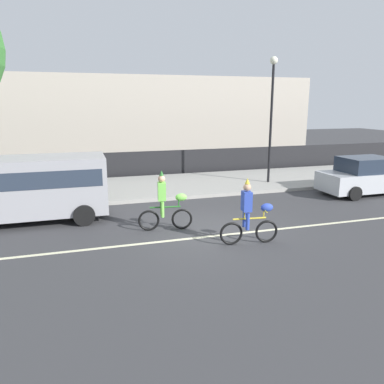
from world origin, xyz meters
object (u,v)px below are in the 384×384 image
Objects in this scene: parade_cyclist_cobalt at (250,215)px; parked_van_grey at (31,184)px; parade_cyclist_lime at (166,204)px; street_lamp_post at (272,102)px; parked_car_silver at (366,177)px.

parade_cyclist_cobalt is 0.38× the size of parked_van_grey.
parked_van_grey reaches higher than parade_cyclist_lime.
parked_van_grey is 11.15m from street_lamp_post.
parked_van_grey is at bearing -164.52° from street_lamp_post.
parade_cyclist_cobalt is 8.78m from street_lamp_post.
parade_cyclist_cobalt is 0.47× the size of parked_car_silver.
parade_cyclist_lime is 9.77m from parked_car_silver.
parked_car_silver is (7.51, 4.03, -0.06)m from parade_cyclist_cobalt.
parked_car_silver is at bearing 12.84° from parade_cyclist_lime.
street_lamp_post is (10.43, 2.89, 2.71)m from parked_van_grey.
parade_cyclist_lime is at bearing -141.18° from street_lamp_post.
parked_van_grey reaches higher than parked_car_silver.
parade_cyclist_lime is at bearing 137.19° from parade_cyclist_cobalt.
parked_car_silver is at bearing -42.57° from street_lamp_post.
parked_van_grey is at bearing 146.26° from parade_cyclist_cobalt.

